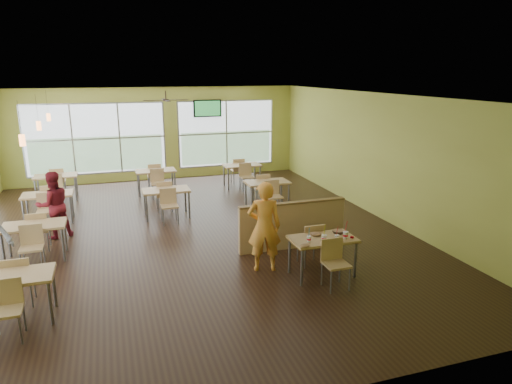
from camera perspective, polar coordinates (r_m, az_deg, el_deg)
room at (r=10.50m, az=-8.75°, el=3.00°), size 12.00×12.04×3.20m
window_bays at (r=13.46m, az=-22.19°, el=4.14°), size 9.24×10.24×2.38m
main_table at (r=8.61m, az=8.33°, el=-6.42°), size 1.22×1.52×0.87m
half_wall_divider at (r=9.88m, az=4.58°, el=-4.13°), size 2.40×0.14×1.04m
dining_tables at (r=12.28m, az=-14.75°, el=-0.24°), size 6.92×8.72×0.87m
pendant_lights at (r=11.01m, az=-26.31°, el=6.69°), size 0.11×7.31×0.86m
ceiling_fan at (r=13.27m, az=-11.20°, el=11.23°), size 1.25×1.25×0.29m
tv_backwall at (r=16.46m, az=-6.09°, el=10.36°), size 1.00×0.07×0.60m
man_plaid at (r=8.67m, az=1.04°, el=-4.34°), size 0.73×0.57×1.76m
patron_maroon at (r=11.38m, az=-23.99°, el=-1.49°), size 0.91×0.81×1.55m
cup_blue at (r=8.30m, az=6.63°, el=-5.84°), size 0.08×0.08×0.30m
cup_yellow at (r=8.34m, az=8.52°, el=-5.72°), size 0.10×0.10×0.35m
cup_red_near at (r=8.42m, az=10.07°, el=-5.66°), size 0.09×0.09×0.32m
cup_red_far at (r=8.56m, az=11.13°, el=-5.29°), size 0.10×0.10×0.37m
food_basket at (r=8.84m, az=10.23°, el=-4.90°), size 0.23×0.23×0.05m
ketchup_cup at (r=8.65m, az=11.91°, el=-5.54°), size 0.07×0.07×0.03m
wrapper_left at (r=8.10m, az=6.15°, el=-6.66°), size 0.19×0.18×0.04m
wrapper_mid at (r=8.66m, az=7.48°, el=-5.21°), size 0.25×0.23×0.05m
wrapper_right at (r=8.40m, az=10.44°, el=-6.05°), size 0.17×0.16×0.03m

